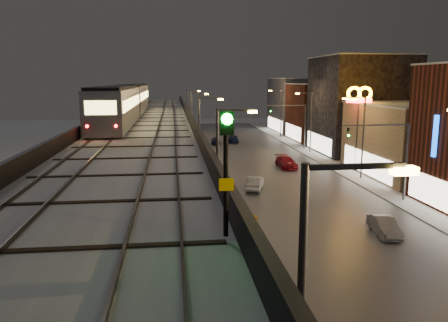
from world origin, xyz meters
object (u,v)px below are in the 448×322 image
car_taxi (246,223)px  car_mid_dark (233,139)px  car_mid_silver (216,181)px  car_far_white (216,141)px  rail_signal (226,149)px  car_onc_white (286,163)px  subway_train (127,101)px  car_near_white (255,184)px  car_onc_silver (384,227)px

car_taxi → car_mid_dark: bearing=-86.2°
car_mid_silver → car_far_white: size_ratio=1.42×
car_taxi → car_mid_silver: size_ratio=0.79×
rail_signal → car_onc_white: size_ratio=0.70×
subway_train → car_near_white: 17.52m
car_mid_silver → car_mid_dark: 32.75m
car_onc_white → car_near_white: bearing=-120.9°
rail_signal → car_far_white: (5.88, 62.22, -8.37)m
car_far_white → car_near_white: bearing=95.8°
car_far_white → car_mid_silver: bearing=89.0°
car_mid_silver → car_onc_silver: 18.25m
car_mid_silver → car_onc_white: (9.56, 8.94, -0.02)m
car_onc_white → car_taxi: bearing=-112.6°
car_near_white → car_far_white: (-0.72, 31.82, -0.05)m
car_mid_silver → car_far_white: bearing=-88.3°
car_taxi → car_onc_silver: 9.63m
car_mid_dark → car_onc_silver: car_mid_dark is taller
rail_signal → car_near_white: bearing=77.7°
car_mid_dark → car_onc_silver: (4.09, -47.26, -0.01)m
car_far_white → car_taxi: bearing=91.7°
rail_signal → car_mid_dark: (9.09, 63.90, -8.35)m
car_near_white → car_onc_silver: car_near_white is taller
car_near_white → car_onc_white: size_ratio=0.85×
car_taxi → car_mid_dark: (5.37, 45.50, -0.06)m
car_onc_silver → car_taxi: bearing=176.2°
rail_signal → car_far_white: size_ratio=0.92×
car_far_white → car_onc_white: (6.60, -21.56, 0.07)m
car_mid_silver → car_far_white: (2.96, 30.49, -0.10)m
car_onc_silver → car_onc_white: 24.04m
car_near_white → car_mid_silver: size_ratio=0.78×
car_taxi → car_mid_silver: car_mid_silver is taller
car_near_white → car_onc_white: bearing=-101.9°
car_onc_silver → car_onc_white: bearing=98.4°
car_mid_dark → car_far_white: bearing=29.9°
car_mid_dark → car_onc_white: 23.48m
car_near_white → car_mid_dark: car_near_white is taller
car_far_white → car_onc_white: 22.54m
subway_train → car_taxi: (10.12, -20.83, -7.70)m
car_mid_dark → car_onc_white: (3.40, -23.23, 0.05)m
rail_signal → car_onc_silver: rail_signal is taller
car_taxi → car_near_white: car_taxi is taller
car_onc_silver → car_near_white: bearing=122.3°
subway_train → car_near_white: size_ratio=9.07×
rail_signal → car_mid_silver: bearing=84.7°
rail_signal → car_onc_white: 43.34m
rail_signal → car_mid_silver: 32.92m
car_taxi → car_onc_white: bearing=-100.9°
rail_signal → car_far_white: 63.06m
car_onc_silver → car_onc_white: size_ratio=0.81×
car_far_white → car_onc_silver: size_ratio=0.94×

